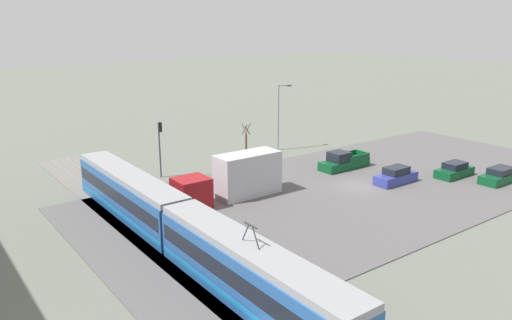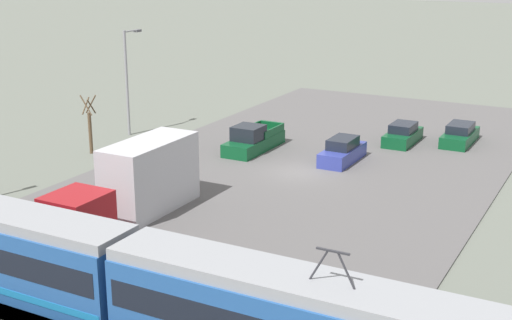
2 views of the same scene
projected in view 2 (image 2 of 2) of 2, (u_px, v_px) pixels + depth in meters
ground_plane at (300, 173)px, 44.68m from camera, size 320.00×320.00×0.00m
road_surface at (300, 172)px, 44.66m from camera, size 23.46×51.48×0.08m
rail_bed at (83, 308)px, 27.71m from camera, size 53.22×4.40×0.22m
light_rail_tram at (125, 280)px, 26.24m from camera, size 32.19×2.58×4.55m
box_truck at (134, 185)px, 36.56m from camera, size 2.48×9.93×3.79m
pickup_truck at (253, 140)px, 49.23m from camera, size 2.02×5.72×1.88m
sedan_car_0 at (342, 152)px, 46.62m from camera, size 1.73×4.56×1.61m
sedan_car_1 at (403, 135)px, 51.11m from camera, size 1.81×4.33×1.46m
sedan_car_2 at (460, 135)px, 51.10m from camera, size 1.85×4.78×1.44m
street_tree at (90, 127)px, 48.44m from camera, size 0.98×0.81×4.08m
street_lamp_near_crossing at (128, 75)px, 52.78m from camera, size 0.36×1.95×7.83m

